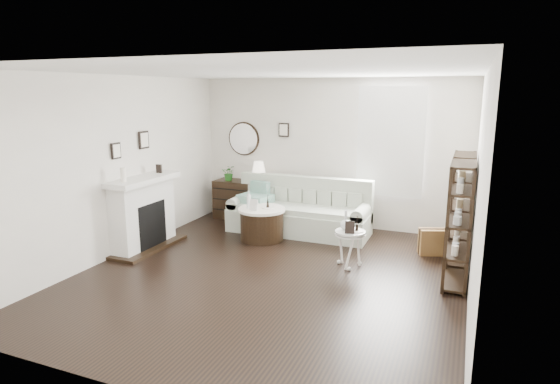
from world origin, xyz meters
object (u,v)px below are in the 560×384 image
at_px(dresser, 244,200).
at_px(drum_table, 262,224).
at_px(sofa, 300,214).
at_px(pedestal_table, 350,234).

height_order(dresser, drum_table, dresser).
distance_m(sofa, drum_table, 0.81).
distance_m(dresser, drum_table, 1.39).
bearing_deg(pedestal_table, dresser, 145.87).
height_order(sofa, dresser, sofa).
bearing_deg(dresser, pedestal_table, -34.13).
relative_size(dresser, drum_table, 1.44).
relative_size(dresser, pedestal_table, 2.15).
height_order(drum_table, pedestal_table, drum_table).
height_order(dresser, pedestal_table, dresser).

